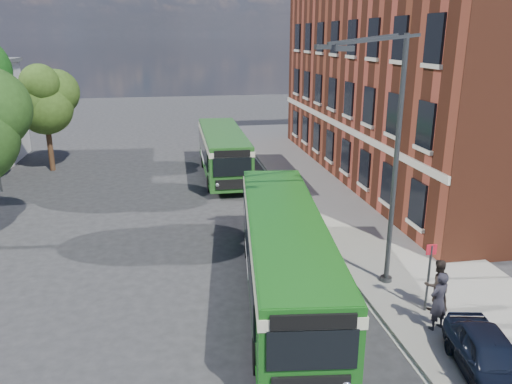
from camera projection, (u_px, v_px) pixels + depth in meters
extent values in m
plane|color=#262629|center=(241.00, 271.00, 19.71)|extent=(120.00, 120.00, 0.00)
cube|color=gray|center=(341.00, 198.00, 28.38)|extent=(6.00, 48.00, 0.15)
cube|color=beige|center=(289.00, 202.00, 27.88)|extent=(0.12, 48.00, 0.01)
cube|color=maroon|center=(430.00, 84.00, 31.53)|extent=(12.00, 26.00, 12.00)
cube|color=beige|center=(337.00, 124.00, 31.23)|extent=(0.12, 26.00, 0.35)
cylinder|color=#35383A|center=(386.00, 281.00, 18.67)|extent=(0.44, 0.44, 0.30)
cylinder|color=#35383A|center=(395.00, 168.00, 17.36)|extent=(0.18, 0.18, 9.00)
cube|color=#35383A|center=(378.00, 39.00, 15.29)|extent=(2.58, 0.46, 0.37)
cube|color=#35383A|center=(363.00, 39.00, 16.42)|extent=(2.58, 0.46, 0.37)
cube|color=#35383A|center=(345.00, 49.00, 14.71)|extent=(0.55, 0.22, 0.16)
cube|color=#35383A|center=(323.00, 47.00, 16.74)|extent=(0.55, 0.22, 0.16)
cylinder|color=#35383A|center=(428.00, 280.00, 16.34)|extent=(0.08, 0.08, 2.50)
cube|color=red|center=(432.00, 250.00, 16.01)|extent=(0.35, 0.04, 0.35)
cube|color=#165416|center=(285.00, 249.00, 17.42)|extent=(4.01, 12.33, 2.45)
cube|color=#165416|center=(284.00, 282.00, 17.80)|extent=(4.06, 12.37, 0.14)
cube|color=black|center=(248.00, 243.00, 17.60)|extent=(1.39, 10.24, 1.10)
cube|color=black|center=(320.00, 242.00, 17.73)|extent=(1.39, 10.24, 1.10)
cube|color=beige|center=(285.00, 227.00, 17.17)|extent=(4.08, 12.39, 0.32)
cube|color=#165416|center=(285.00, 218.00, 17.06)|extent=(3.90, 12.22, 0.12)
cube|color=black|center=(312.00, 350.00, 11.57)|extent=(2.14, 0.35, 1.05)
cube|color=black|center=(314.00, 322.00, 11.33)|extent=(1.99, 0.33, 0.38)
sphere|color=silver|center=(346.00, 384.00, 11.92)|extent=(0.26, 0.26, 0.26)
cube|color=black|center=(271.00, 191.00, 23.14)|extent=(1.99, 0.33, 0.90)
cube|color=white|center=(247.00, 255.00, 18.49)|extent=(0.45, 3.18, 0.45)
cylinder|color=black|center=(258.00, 356.00, 13.69)|extent=(0.40, 1.03, 1.00)
cylinder|color=black|center=(342.00, 354.00, 13.80)|extent=(0.40, 1.03, 1.00)
cylinder|color=black|center=(248.00, 246.00, 20.84)|extent=(0.40, 1.03, 1.00)
cylinder|color=black|center=(304.00, 245.00, 20.96)|extent=(0.40, 1.03, 1.00)
cube|color=#23591F|center=(223.00, 149.00, 32.62)|extent=(2.65, 10.49, 2.45)
cube|color=#23591F|center=(223.00, 168.00, 33.00)|extent=(2.69, 10.53, 0.14)
cube|color=black|center=(203.00, 147.00, 32.66)|extent=(0.21, 8.65, 1.10)
cube|color=black|center=(242.00, 146.00, 33.06)|extent=(0.21, 8.65, 1.10)
cube|color=beige|center=(223.00, 137.00, 32.37)|extent=(2.71, 10.55, 0.32)
cube|color=#23591F|center=(223.00, 132.00, 32.26)|extent=(2.55, 10.39, 0.12)
cube|color=black|center=(232.00, 167.00, 27.62)|extent=(2.15, 0.11, 1.05)
cube|color=black|center=(232.00, 154.00, 27.38)|extent=(2.00, 0.11, 0.38)
cube|color=black|center=(233.00, 184.00, 27.91)|extent=(1.90, 0.11, 0.55)
sphere|color=silver|center=(218.00, 185.00, 27.79)|extent=(0.26, 0.26, 0.26)
sphere|color=silver|center=(248.00, 183.00, 28.06)|extent=(0.26, 0.26, 0.26)
cube|color=black|center=(216.00, 131.00, 37.50)|extent=(2.00, 0.11, 0.90)
cube|color=white|center=(203.00, 156.00, 33.55)|extent=(0.09, 3.20, 0.45)
cylinder|color=black|center=(210.00, 184.00, 29.59)|extent=(0.29, 1.00, 1.00)
cylinder|color=black|center=(248.00, 182.00, 29.96)|extent=(0.29, 1.00, 1.00)
cylinder|color=black|center=(203.00, 160.00, 35.10)|extent=(0.29, 1.00, 1.00)
cylinder|color=black|center=(236.00, 159.00, 35.46)|extent=(0.29, 1.00, 1.00)
imported|color=black|center=(489.00, 357.00, 13.19)|extent=(2.25, 3.97, 1.27)
imported|color=black|center=(439.00, 301.00, 15.35)|extent=(0.81, 0.67, 1.91)
imported|color=black|center=(437.00, 285.00, 16.44)|extent=(0.93, 0.75, 1.80)
cylinder|color=#351F13|center=(50.00, 148.00, 34.04)|extent=(0.36, 0.36, 3.08)
sphere|color=#2E4717|center=(45.00, 107.00, 33.20)|extent=(3.64, 3.64, 3.64)
sphere|color=#2E4717|center=(56.00, 92.00, 33.57)|extent=(3.08, 3.08, 3.08)
sphere|color=#2E4717|center=(32.00, 100.00, 32.46)|extent=(2.80, 2.80, 2.80)
sphere|color=#2E4717|center=(40.00, 84.00, 32.06)|extent=(2.52, 2.52, 2.52)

